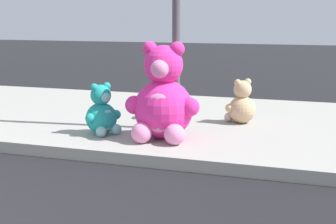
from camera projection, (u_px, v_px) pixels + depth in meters
name	position (u px, v px, depth m)	size (l,w,h in m)	color
sidewalk	(132.00, 119.00, 8.09)	(28.00, 4.40, 0.15)	#9E9B93
sign_pole	(176.00, 6.00, 6.70)	(0.56, 0.11, 3.20)	#4C4C51
plush_pink_large	(163.00, 101.00, 6.37)	(0.97, 0.87, 1.26)	#F22D93
plush_tan	(241.00, 105.00, 7.39)	(0.48, 0.47, 0.66)	tan
plush_lime	(162.00, 106.00, 7.66)	(0.38, 0.39, 0.53)	#8CD133
plush_teal	(102.00, 114.00, 6.69)	(0.50, 0.48, 0.69)	teal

